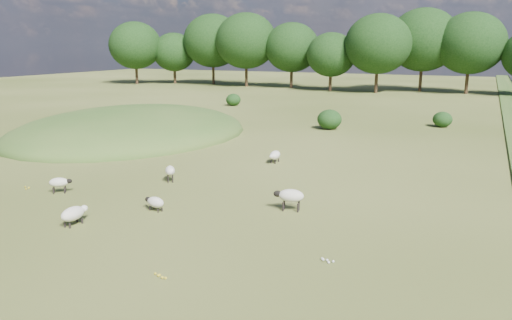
{
  "coord_description": "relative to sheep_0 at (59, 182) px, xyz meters",
  "views": [
    {
      "loc": [
        12.0,
        -17.73,
        6.51
      ],
      "look_at": [
        2.0,
        4.0,
        1.0
      ],
      "focal_mm": 35.0,
      "sensor_mm": 36.0,
      "label": 1
    }
  ],
  "objects": [
    {
      "name": "shrubs",
      "position": [
        3.95,
        26.37,
        0.21
      ],
      "size": [
        23.82,
        12.66,
        1.57
      ],
      "color": "black",
      "rests_on": "ground"
    },
    {
      "name": "sheep_0",
      "position": [
        0.0,
        0.0,
        0.0
      ],
      "size": [
        0.98,
        0.84,
        0.72
      ],
      "rotation": [
        0.0,
        0.0,
        0.64
      ],
      "color": "beige",
      "rests_on": "ground"
    },
    {
      "name": "sheep_4",
      "position": [
        5.37,
        -0.24,
        -0.14
      ],
      "size": [
        1.05,
        0.61,
        0.58
      ],
      "rotation": [
        0.0,
        0.0,
        2.92
      ],
      "color": "beige",
      "rests_on": "ground"
    },
    {
      "name": "sheep_5",
      "position": [
        3.61,
        -2.84,
        -0.06
      ],
      "size": [
        0.58,
        1.23,
        0.71
      ],
      "rotation": [
        0.0,
        0.0,
        1.53
      ],
      "color": "beige",
      "rests_on": "ground"
    },
    {
      "name": "treeline",
      "position": [
        4.0,
        57.25,
        6.06
      ],
      "size": [
        96.28,
        14.66,
        11.7
      ],
      "color": "black",
      "rests_on": "ground"
    },
    {
      "name": "sheep_1",
      "position": [
        10.3,
        2.04,
        0.13
      ],
      "size": [
        1.29,
        0.73,
        0.9
      ],
      "rotation": [
        0.0,
        0.0,
        3.33
      ],
      "color": "beige",
      "rests_on": "ground"
    },
    {
      "name": "ground",
      "position": [
        5.06,
        21.81,
        -0.5
      ],
      "size": [
        160.0,
        160.0,
        0.0
      ],
      "primitive_type": "plane",
      "color": "#3B4A17",
      "rests_on": "ground"
    },
    {
      "name": "sheep_2",
      "position": [
        3.37,
        3.77,
        0.03
      ],
      "size": [
        0.88,
        1.06,
        0.77
      ],
      "rotation": [
        0.0,
        0.0,
        2.17
      ],
      "color": "beige",
      "rests_on": "ground"
    },
    {
      "name": "mound",
      "position": [
        -6.94,
        13.81,
        -0.5
      ],
      "size": [
        16.0,
        20.0,
        4.0
      ],
      "primitive_type": "ellipsoid",
      "color": "#33561E",
      "rests_on": "ground"
    },
    {
      "name": "sheep_3",
      "position": [
        6.49,
        9.59,
        -0.07
      ],
      "size": [
        0.54,
        1.18,
        0.68
      ],
      "rotation": [
        0.0,
        0.0,
        4.74
      ],
      "color": "beige",
      "rests_on": "ground"
    }
  ]
}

